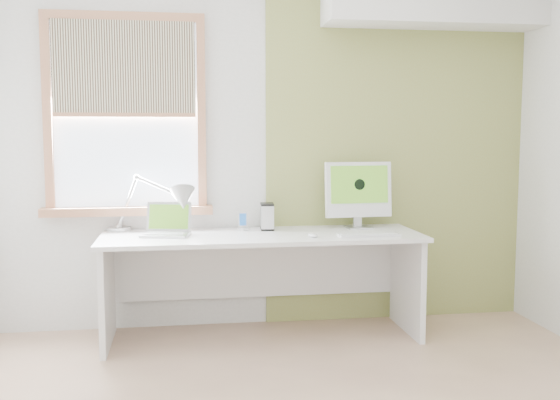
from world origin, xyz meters
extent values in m
cube|color=silver|center=(0.00, 1.76, 1.30)|extent=(4.00, 0.02, 2.60)
cube|color=silver|center=(0.00, -1.76, 1.30)|extent=(4.00, 0.02, 2.60)
cube|color=#939245|center=(1.00, 1.74, 1.30)|extent=(2.00, 0.02, 2.60)
cube|color=#A96A48|center=(-1.53, 1.72, 1.55)|extent=(0.06, 0.06, 1.42)
cube|color=#A96A48|center=(-0.47, 1.72, 1.55)|extent=(0.06, 0.06, 1.42)
cube|color=#A96A48|center=(-1.00, 1.72, 2.23)|extent=(1.00, 0.06, 0.06)
cube|color=#A96A48|center=(-1.00, 1.70, 0.87)|extent=(1.20, 0.14, 0.06)
cube|color=#D1E2F9|center=(-1.00, 1.74, 1.55)|extent=(1.00, 0.01, 1.30)
cube|color=beige|center=(-1.00, 1.70, 1.88)|extent=(0.98, 0.02, 0.65)
cube|color=#A96A48|center=(-1.00, 1.70, 1.55)|extent=(0.98, 0.03, 0.03)
cube|color=white|center=(-0.07, 1.38, 0.71)|extent=(2.20, 0.70, 0.03)
cube|color=white|center=(-1.12, 1.38, 0.35)|extent=(0.04, 0.64, 0.70)
cube|color=white|center=(0.98, 1.38, 0.35)|extent=(0.04, 0.64, 0.70)
cube|color=white|center=(-0.07, 1.70, 0.45)|extent=(2.08, 0.02, 0.48)
cylinder|color=#B8BBBD|center=(-1.07, 1.71, 0.74)|extent=(0.22, 0.22, 0.02)
sphere|color=#B8BBBD|center=(-1.07, 1.71, 0.76)|extent=(0.06, 0.06, 0.05)
cylinder|color=#B8BBBD|center=(-1.00, 1.68, 0.94)|extent=(0.17, 0.08, 0.36)
sphere|color=#B8BBBD|center=(-0.93, 1.66, 1.11)|extent=(0.06, 0.06, 0.04)
cylinder|color=#B8BBBD|center=(-0.79, 1.59, 1.05)|extent=(0.31, 0.17, 0.14)
sphere|color=#B8BBBD|center=(-0.64, 1.52, 1.00)|extent=(0.05, 0.05, 0.04)
cone|color=#B8BBBD|center=(-0.61, 1.51, 0.97)|extent=(0.21, 0.25, 0.22)
cube|color=#B8BBBD|center=(-0.73, 1.41, 0.74)|extent=(0.35, 0.28, 0.02)
cube|color=#B2B5B7|center=(-0.73, 1.41, 0.75)|extent=(0.29, 0.18, 0.00)
cube|color=#B8BBBD|center=(-0.71, 1.52, 0.85)|extent=(0.32, 0.13, 0.20)
cube|color=#46771C|center=(-0.71, 1.51, 0.85)|extent=(0.28, 0.10, 0.16)
cylinder|color=#B8BBBD|center=(-0.19, 1.57, 0.74)|extent=(0.08, 0.08, 0.02)
cube|color=#B8BBBD|center=(-0.19, 1.57, 0.81)|extent=(0.06, 0.02, 0.12)
cube|color=#194C99|center=(-0.19, 1.57, 0.81)|extent=(0.05, 0.01, 0.09)
cube|color=#B8BBBD|center=(-0.01, 1.58, 0.82)|extent=(0.10, 0.15, 0.19)
cube|color=black|center=(-0.01, 1.58, 0.91)|extent=(0.10, 0.15, 0.01)
cube|color=black|center=(-0.01, 1.58, 0.74)|extent=(0.10, 0.15, 0.01)
cube|color=#B8BBBD|center=(0.66, 1.56, 0.74)|extent=(0.19, 0.17, 0.01)
cube|color=#B8BBBD|center=(0.66, 1.59, 0.82)|extent=(0.06, 0.02, 0.16)
cube|color=white|center=(0.66, 1.58, 1.01)|extent=(0.50, 0.11, 0.40)
cube|color=#46771C|center=(0.66, 1.55, 1.05)|extent=(0.43, 0.05, 0.27)
cylinder|color=black|center=(0.66, 1.55, 1.05)|extent=(0.08, 0.01, 0.08)
cube|color=white|center=(0.63, 1.19, 0.74)|extent=(0.42, 0.13, 0.02)
cube|color=white|center=(0.63, 1.19, 0.75)|extent=(0.39, 0.10, 0.00)
ellipsoid|color=white|center=(0.25, 1.20, 0.74)|extent=(0.08, 0.10, 0.03)
camera|label=1|loc=(-0.61, -2.97, 1.43)|focal=41.34mm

